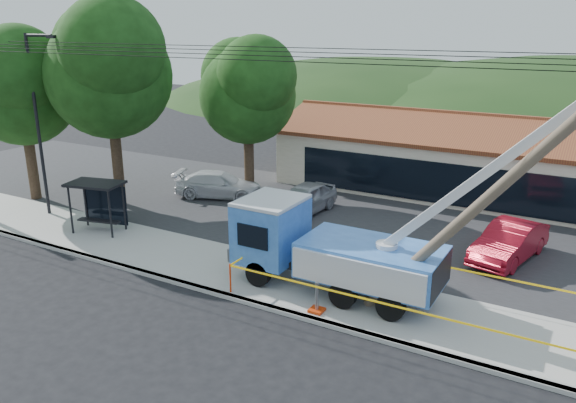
% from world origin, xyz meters
% --- Properties ---
extents(ground, '(120.00, 120.00, 0.00)m').
position_xyz_m(ground, '(0.00, 0.00, 0.00)').
color(ground, black).
rests_on(ground, ground).
extents(curb, '(60.00, 0.25, 0.15)m').
position_xyz_m(curb, '(0.00, 2.10, 0.07)').
color(curb, '#AEACA3').
rests_on(curb, ground).
extents(sidewalk, '(60.00, 4.00, 0.15)m').
position_xyz_m(sidewalk, '(0.00, 4.00, 0.07)').
color(sidewalk, '#AEACA3').
rests_on(sidewalk, ground).
extents(parking_lot, '(60.00, 12.00, 0.10)m').
position_xyz_m(parking_lot, '(0.00, 12.00, 0.05)').
color(parking_lot, '#28282B').
rests_on(parking_lot, ground).
extents(strip_mall, '(22.50, 8.53, 4.67)m').
position_xyz_m(strip_mall, '(4.00, 19.98, 1.88)').
color(strip_mall, beige).
rests_on(strip_mall, ground).
extents(streetlight, '(2.13, 0.22, 9.00)m').
position_xyz_m(streetlight, '(-13.78, 5.00, 5.30)').
color(streetlight, black).
rests_on(streetlight, ground).
extents(tree_west_near, '(7.56, 6.72, 10.80)m').
position_xyz_m(tree_west_near, '(-12.00, 8.00, 7.52)').
color(tree_west_near, '#332316').
rests_on(tree_west_near, ground).
extents(tree_west_far, '(6.84, 6.08, 9.48)m').
position_xyz_m(tree_west_far, '(-17.00, 6.50, 6.54)').
color(tree_west_far, '#332316').
rests_on(tree_west_far, ground).
extents(tree_lot, '(6.30, 5.60, 8.94)m').
position_xyz_m(tree_lot, '(-7.00, 13.00, 6.21)').
color(tree_lot, '#332316').
rests_on(tree_lot, ground).
extents(hill_west, '(78.40, 56.00, 28.00)m').
position_xyz_m(hill_west, '(-15.00, 55.00, 0.00)').
color(hill_west, black).
rests_on(hill_west, ground).
extents(utility_truck, '(12.61, 4.09, 8.77)m').
position_xyz_m(utility_truck, '(2.23, 4.35, 1.80)').
color(utility_truck, black).
rests_on(utility_truck, ground).
extents(leaning_pole, '(7.21, 1.98, 8.74)m').
position_xyz_m(leaning_pole, '(7.70, 3.89, 4.84)').
color(leaning_pole, brown).
rests_on(leaning_pole, ground).
extents(bus_shelter, '(2.74, 2.04, 2.37)m').
position_xyz_m(bus_shelter, '(-9.75, 4.56, 1.88)').
color(bus_shelter, black).
rests_on(bus_shelter, ground).
extents(caution_tape, '(11.84, 3.76, 1.09)m').
position_xyz_m(caution_tape, '(5.13, 4.14, 0.96)').
color(caution_tape, red).
rests_on(caution_tape, ground).
extents(car_silver, '(2.08, 4.61, 1.54)m').
position_xyz_m(car_silver, '(-2.74, 11.60, 0.00)').
color(car_silver, '#A3A6AA').
rests_on(car_silver, ground).
extents(car_red, '(2.64, 4.91, 1.54)m').
position_xyz_m(car_red, '(7.39, 10.51, 0.00)').
color(car_red, '#A61021').
rests_on(car_red, ground).
extents(car_white, '(5.32, 3.57, 1.43)m').
position_xyz_m(car_white, '(-8.23, 11.76, 0.00)').
color(car_white, silver).
rests_on(car_white, ground).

